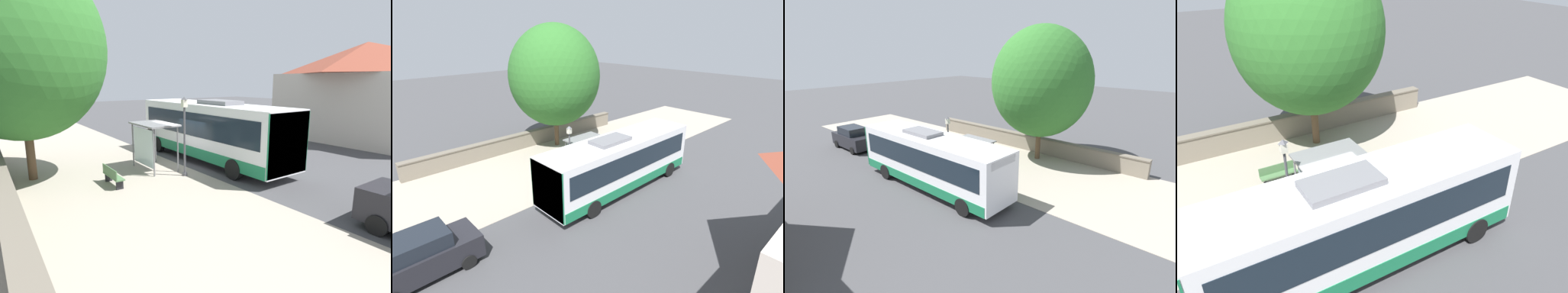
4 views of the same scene
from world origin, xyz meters
TOP-DOWN VIEW (x-y plane):
  - ground_plane at (0.00, 0.00)m, footprint 120.00×120.00m
  - sidewalk_plaza at (-4.50, 0.00)m, footprint 9.00×44.00m
  - stone_wall at (-8.55, 0.00)m, footprint 0.60×20.00m
  - bus at (1.91, 0.06)m, footprint 2.79×11.11m
  - bus_shelter at (-1.69, 0.39)m, footprint 1.66×2.72m
  - pedestrian at (0.27, 4.55)m, footprint 0.34×0.22m
  - bench at (-4.38, -0.92)m, footprint 0.40×1.69m
  - street_lamp_near at (-0.93, -1.55)m, footprint 0.28×0.28m
  - shade_tree at (-7.14, 2.16)m, footprint 7.49×7.49m
  - parked_car_behind_bus at (1.40, -11.36)m, footprint 1.99×4.42m

SIDE VIEW (x-z plane):
  - ground_plane at x=0.00m, z-range 0.00..0.00m
  - sidewalk_plaza at x=-4.50m, z-range 0.00..0.02m
  - bench at x=-4.38m, z-range 0.04..0.92m
  - stone_wall at x=-8.55m, z-range 0.01..1.35m
  - parked_car_behind_bus at x=1.40m, z-range -0.03..1.93m
  - pedestrian at x=0.27m, z-range 0.15..1.84m
  - bus at x=1.91m, z-range 0.06..3.65m
  - bus_shelter at x=-1.69m, z-range 0.80..3.26m
  - street_lamp_near at x=-0.93m, z-range 0.38..4.26m
  - shade_tree at x=-7.14m, z-range 0.96..11.13m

